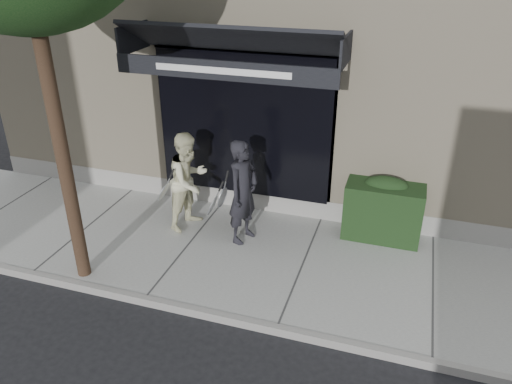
% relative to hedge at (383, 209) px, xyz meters
% --- Properties ---
extents(ground, '(80.00, 80.00, 0.00)m').
position_rel_hedge_xyz_m(ground, '(-1.10, -1.25, -0.66)').
color(ground, black).
rests_on(ground, ground).
extents(sidewalk, '(20.00, 3.00, 0.12)m').
position_rel_hedge_xyz_m(sidewalk, '(-1.10, -1.25, -0.60)').
color(sidewalk, gray).
rests_on(sidewalk, ground).
extents(curb, '(20.00, 0.10, 0.14)m').
position_rel_hedge_xyz_m(curb, '(-1.10, -2.80, -0.59)').
color(curb, gray).
rests_on(curb, ground).
extents(building_facade, '(14.30, 8.04, 5.64)m').
position_rel_hedge_xyz_m(building_facade, '(-1.11, 3.71, 2.08)').
color(building_facade, beige).
rests_on(building_facade, ground).
extents(hedge, '(1.30, 0.70, 1.14)m').
position_rel_hedge_xyz_m(hedge, '(0.00, 0.00, 0.00)').
color(hedge, black).
rests_on(hedge, sidewalk).
extents(pedestrian_front, '(0.85, 0.80, 1.81)m').
position_rel_hedge_xyz_m(pedestrian_front, '(-2.26, -0.83, 0.37)').
color(pedestrian_front, black).
rests_on(pedestrian_front, sidewalk).
extents(pedestrian_back, '(0.90, 1.02, 1.77)m').
position_rel_hedge_xyz_m(pedestrian_back, '(-3.32, -0.66, 0.35)').
color(pedestrian_back, beige).
rests_on(pedestrian_back, sidewalk).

